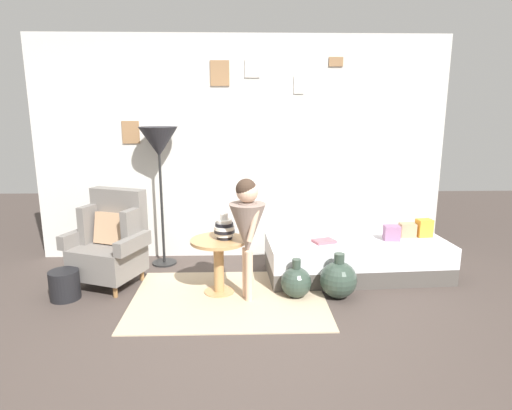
# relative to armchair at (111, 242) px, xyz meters

# --- Properties ---
(ground_plane) EXTENTS (12.00, 12.00, 0.00)m
(ground_plane) POSITION_rel_armchair_xyz_m (1.33, -1.08, -0.44)
(ground_plane) COLOR #423833
(gallery_wall) EXTENTS (4.80, 0.12, 2.60)m
(gallery_wall) POSITION_rel_armchair_xyz_m (1.33, 0.87, 0.86)
(gallery_wall) COLOR beige
(gallery_wall) RESTS_ON ground
(rug) EXTENTS (1.83, 1.35, 0.01)m
(rug) POSITION_rel_armchair_xyz_m (1.21, -0.44, -0.43)
(rug) COLOR tan
(rug) RESTS_ON ground
(armchair) EXTENTS (0.88, 0.78, 0.97)m
(armchair) POSITION_rel_armchair_xyz_m (0.00, 0.00, 0.00)
(armchair) COLOR olive
(armchair) RESTS_ON ground
(daybed) EXTENTS (1.94, 0.91, 0.40)m
(daybed) POSITION_rel_armchair_xyz_m (2.57, 0.13, -0.24)
(daybed) COLOR #4C4742
(daybed) RESTS_ON ground
(pillow_head) EXTENTS (0.18, 0.14, 0.19)m
(pillow_head) POSITION_rel_armchair_xyz_m (3.34, 0.24, 0.06)
(pillow_head) COLOR orange
(pillow_head) RESTS_ON daybed
(pillow_mid) EXTENTS (0.17, 0.12, 0.15)m
(pillow_mid) POSITION_rel_armchair_xyz_m (3.16, 0.24, 0.04)
(pillow_mid) COLOR tan
(pillow_mid) RESTS_ON daybed
(pillow_back) EXTENTS (0.17, 0.13, 0.16)m
(pillow_back) POSITION_rel_armchair_xyz_m (2.94, 0.11, 0.04)
(pillow_back) COLOR gray
(pillow_back) RESTS_ON daybed
(side_table) EXTENTS (0.54, 0.54, 0.55)m
(side_table) POSITION_rel_armchair_xyz_m (1.11, -0.29, -0.05)
(side_table) COLOR tan
(side_table) RESTS_ON ground
(vase_striped) EXTENTS (0.20, 0.20, 0.25)m
(vase_striped) POSITION_rel_armchair_xyz_m (1.17, -0.26, 0.21)
(vase_striped) COLOR black
(vase_striped) RESTS_ON side_table
(floor_lamp) EXTENTS (0.43, 0.43, 1.58)m
(floor_lamp) POSITION_rel_armchair_xyz_m (0.43, 0.56, 0.93)
(floor_lamp) COLOR black
(floor_lamp) RESTS_ON ground
(person_child) EXTENTS (0.34, 0.34, 1.17)m
(person_child) POSITION_rel_armchair_xyz_m (1.39, -0.45, 0.31)
(person_child) COLOR #D8AD8E
(person_child) RESTS_ON ground
(book_on_daybed) EXTENTS (0.26, 0.22, 0.03)m
(book_on_daybed) POSITION_rel_armchair_xyz_m (2.20, 0.05, -0.02)
(book_on_daybed) COLOR #A75965
(book_on_daybed) RESTS_ON daybed
(demijohn_near) EXTENTS (0.30, 0.30, 0.38)m
(demijohn_near) POSITION_rel_armchair_xyz_m (1.86, -0.41, -0.29)
(demijohn_near) COLOR #2D3D33
(demijohn_near) RESTS_ON ground
(demijohn_far) EXTENTS (0.36, 0.36, 0.44)m
(demijohn_far) POSITION_rel_armchair_xyz_m (2.26, -0.43, -0.26)
(demijohn_far) COLOR #2D3D33
(demijohn_far) RESTS_ON ground
(magazine_basket) EXTENTS (0.28, 0.28, 0.28)m
(magazine_basket) POSITION_rel_armchair_xyz_m (-0.35, -0.38, -0.30)
(magazine_basket) COLOR black
(magazine_basket) RESTS_ON ground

